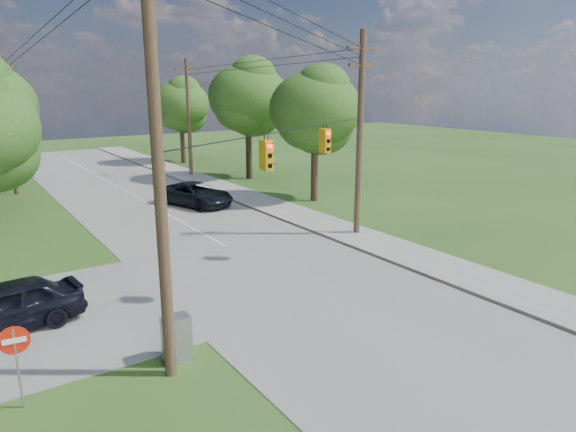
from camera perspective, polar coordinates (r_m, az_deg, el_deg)
ground at (r=16.98m, az=2.68°, el=-13.16°), size 140.00×140.00×0.00m
main_road at (r=21.76m, az=-0.93°, el=-6.71°), size 10.00×100.00×0.03m
sidewalk_east at (r=25.80m, az=11.67°, el=-3.50°), size 2.60×100.00×0.12m
pole_sw at (r=13.31m, az=-14.32°, el=6.95°), size 2.00×0.32×12.00m
pole_ne at (r=27.00m, az=7.99°, el=9.19°), size 2.00×0.32×10.50m
pole_north_e at (r=45.79m, az=-10.96°, el=10.72°), size 2.00×0.32×10.00m
pole_north_w at (r=42.33m, az=-28.73°, el=8.96°), size 2.00×0.32×10.00m
power_lines at (r=25.87m, az=-10.28°, el=17.05°), size 13.93×29.62×4.93m
traffic_signals at (r=20.28m, az=1.22°, el=7.72°), size 4.91×3.27×1.05m
tree_e_near at (r=35.09m, az=3.04°, el=11.75°), size 6.20×6.20×8.81m
tree_e_mid at (r=43.73m, az=-4.50°, el=13.11°), size 6.60×6.60×9.64m
tree_e_far at (r=54.13m, az=-11.83°, el=12.04°), size 5.80×5.80×8.32m
car_cross_dark at (r=19.22m, az=-29.01°, el=-8.84°), size 5.05×2.48×1.66m
car_main_north at (r=34.68m, az=-10.24°, el=2.41°), size 4.23×6.02×1.53m
control_cabinet at (r=15.66m, az=-12.27°, el=-13.16°), size 0.78×0.57×1.39m
do_not_enter_sign at (r=14.48m, az=-28.05°, el=-12.88°), size 0.74×0.13×2.22m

